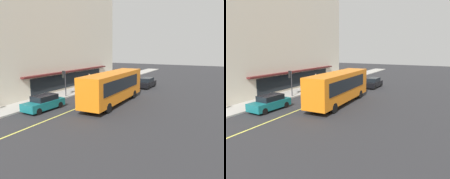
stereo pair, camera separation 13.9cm
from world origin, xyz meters
TOP-DOWN VIEW (x-y plane):
  - ground at (0.00, 0.00)m, footprint 120.00×120.00m
  - sidewalk at (0.00, 5.51)m, footprint 80.00×3.11m
  - lane_centre_stripe at (0.00, 0.00)m, footprint 36.00×0.16m
  - storefront_building at (3.63, 12.66)m, footprint 26.41×11.79m
  - bus at (-1.23, -2.45)m, footprint 11.20×2.88m
  - traffic_light at (-1.18, 4.48)m, footprint 0.30×0.52m
  - car_black at (10.25, -2.44)m, footprint 4.33×1.92m
  - car_teal at (-6.73, 2.56)m, footprint 4.36×1.99m
  - pedestrian_by_curb at (7.58, 6.54)m, footprint 0.34×0.34m

SIDE VIEW (x-z plane):
  - ground at x=0.00m, z-range 0.00..0.00m
  - lane_centre_stripe at x=0.00m, z-range 0.00..0.01m
  - sidewalk at x=0.00m, z-range 0.00..0.15m
  - car_black at x=10.25m, z-range -0.02..1.50m
  - car_teal at x=-6.73m, z-range -0.02..1.50m
  - pedestrian_by_curb at x=7.58m, z-range 0.34..2.13m
  - bus at x=-1.23m, z-range 0.24..3.74m
  - traffic_light at x=-1.18m, z-range 0.93..4.13m
  - storefront_building at x=3.63m, z-range -0.01..15.04m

